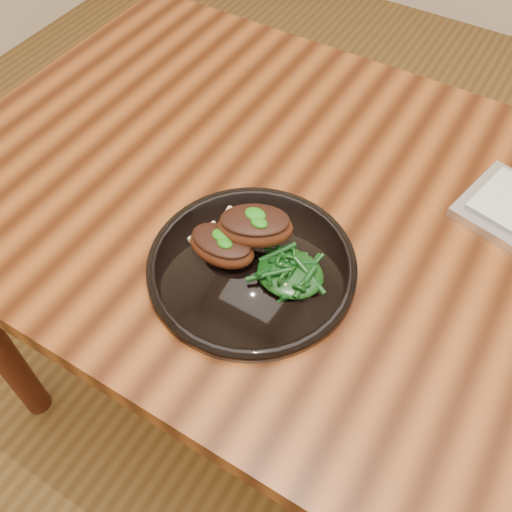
{
  "coord_description": "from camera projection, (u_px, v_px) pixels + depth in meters",
  "views": [
    {
      "loc": [
        0.05,
        -0.56,
        1.4
      ],
      "look_at": [
        -0.2,
        -0.15,
        0.78
      ],
      "focal_mm": 40.0,
      "sensor_mm": 36.0,
      "label": 1
    }
  ],
  "objects": [
    {
      "name": "desk",
      "position": [
        416.0,
        286.0,
        0.89
      ],
      "size": [
        1.6,
        0.8,
        0.75
      ],
      "color": "black",
      "rests_on": "ground"
    },
    {
      "name": "herb_smear",
      "position": [
        253.0,
        222.0,
        0.83
      ],
      "size": [
        0.08,
        0.05,
        0.0
      ],
      "primitive_type": "ellipsoid",
      "color": "#0C4D08",
      "rests_on": "plate"
    },
    {
      "name": "lamb_chop_back",
      "position": [
        255.0,
        226.0,
        0.78
      ],
      "size": [
        0.12,
        0.11,
        0.05
      ],
      "color": "#421B0C",
      "rests_on": "plate"
    },
    {
      "name": "lamb_chop_front",
      "position": [
        221.0,
        246.0,
        0.78
      ],
      "size": [
        0.1,
        0.07,
        0.04
      ],
      "color": "#421B0C",
      "rests_on": "plate"
    },
    {
      "name": "greens_heap",
      "position": [
        290.0,
        271.0,
        0.76
      ],
      "size": [
        0.09,
        0.09,
        0.03
      ],
      "color": "black",
      "rests_on": "plate"
    },
    {
      "name": "plate",
      "position": [
        252.0,
        266.0,
        0.8
      ],
      "size": [
        0.29,
        0.29,
        0.02
      ],
      "color": "black",
      "rests_on": "desk"
    }
  ]
}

